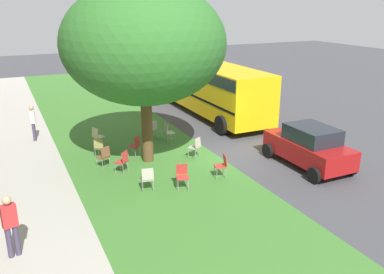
# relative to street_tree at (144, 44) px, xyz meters

# --- Properties ---
(ground) EXTENTS (80.00, 80.00, 0.00)m
(ground) POSITION_rel_street_tree_xyz_m (-0.91, -3.03, -4.67)
(ground) COLOR #424247
(grass_verge) EXTENTS (48.00, 6.00, 0.01)m
(grass_verge) POSITION_rel_street_tree_xyz_m (-0.91, 0.17, -4.67)
(grass_verge) COLOR #3D752D
(grass_verge) RESTS_ON ground
(sidewalk_strip) EXTENTS (48.00, 2.80, 0.01)m
(sidewalk_strip) POSITION_rel_street_tree_xyz_m (-0.91, 4.57, -4.67)
(sidewalk_strip) COLOR #ADA89E
(sidewalk_strip) RESTS_ON ground
(street_tree) EXTENTS (6.17, 6.17, 6.96)m
(street_tree) POSITION_rel_street_tree_xyz_m (0.00, 0.00, 0.00)
(street_tree) COLOR brown
(street_tree) RESTS_ON ground
(chair_0) EXTENTS (0.58, 0.58, 0.88)m
(chair_0) POSITION_rel_street_tree_xyz_m (1.11, 1.69, -4.15)
(chair_0) COLOR olive
(chair_0) RESTS_ON ground
(chair_1) EXTENTS (0.50, 0.51, 0.88)m
(chair_1) POSITION_rel_street_tree_xyz_m (-2.73, -1.92, -4.15)
(chair_1) COLOR #B7332D
(chair_1) RESTS_ON ground
(chair_2) EXTENTS (0.49, 0.48, 0.88)m
(chair_2) POSITION_rel_street_tree_xyz_m (-2.68, 0.96, -4.15)
(chair_2) COLOR #ADA393
(chair_2) RESTS_ON ground
(chair_3) EXTENTS (0.52, 0.51, 0.88)m
(chair_3) POSITION_rel_street_tree_xyz_m (-2.97, -0.21, -4.15)
(chair_3) COLOR #B7332D
(chair_3) RESTS_ON ground
(chair_4) EXTENTS (0.42, 0.43, 0.88)m
(chair_4) POSITION_rel_street_tree_xyz_m (1.82, -1.62, -4.15)
(chair_4) COLOR #ADA393
(chair_4) RESTS_ON ground
(chair_5) EXTENTS (0.59, 0.59, 0.88)m
(chair_5) POSITION_rel_street_tree_xyz_m (0.67, 0.32, -4.15)
(chair_5) COLOR #B7332D
(chair_5) RESTS_ON ground
(chair_6) EXTENTS (0.55, 0.55, 0.88)m
(chair_6) POSITION_rel_street_tree_xyz_m (2.58, 1.47, -4.15)
(chair_6) COLOR beige
(chair_6) RESTS_ON ground
(chair_7) EXTENTS (0.43, 0.43, 0.88)m
(chair_7) POSITION_rel_street_tree_xyz_m (2.64, -1.16, -4.15)
(chair_7) COLOR #ADA393
(chair_7) RESTS_ON ground
(chair_8) EXTENTS (0.59, 0.59, 0.88)m
(chair_8) POSITION_rel_street_tree_xyz_m (-0.80, 1.27, -4.15)
(chair_8) COLOR #B7332D
(chair_8) RESTS_ON ground
(chair_9) EXTENTS (0.56, 0.55, 0.88)m
(chair_9) POSITION_rel_street_tree_xyz_m (0.01, 1.79, -4.15)
(chair_9) COLOR brown
(chair_9) RESTS_ON ground
(chair_10) EXTENTS (0.58, 0.57, 0.88)m
(chair_10) POSITION_rel_street_tree_xyz_m (-0.54, -1.89, -4.15)
(chair_10) COLOR #ADA393
(chair_10) RESTS_ON ground
(parked_car) EXTENTS (3.70, 1.92, 1.65)m
(parked_car) POSITION_rel_street_tree_xyz_m (-3.23, -5.49, -3.83)
(parked_car) COLOR maroon
(parked_car) RESTS_ON ground
(school_bus) EXTENTS (10.40, 2.80, 2.88)m
(school_bus) POSITION_rel_street_tree_xyz_m (5.71, -5.62, -2.91)
(school_bus) COLOR yellow
(school_bus) RESTS_ON ground
(pedestrian_0) EXTENTS (0.27, 0.40, 1.69)m
(pedestrian_0) POSITION_rel_street_tree_xyz_m (-4.78, 5.27, -3.74)
(pedestrian_0) COLOR #3F3851
(pedestrian_0) RESTS_ON ground
(pedestrian_1) EXTENTS (0.38, 0.24, 1.69)m
(pedestrian_1) POSITION_rel_street_tree_xyz_m (4.70, 3.93, -3.74)
(pedestrian_1) COLOR #3F3851
(pedestrian_1) RESTS_ON ground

